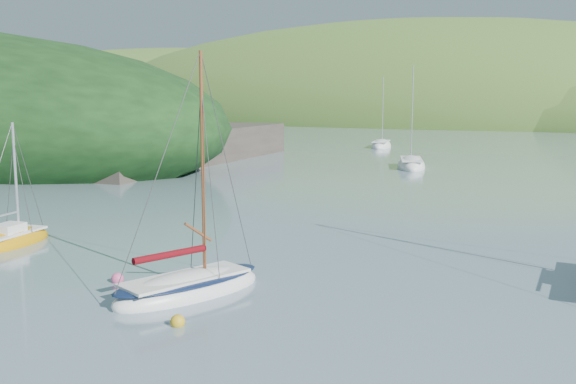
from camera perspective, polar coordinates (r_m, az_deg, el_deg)
The scene contains 7 objects.
ground at distance 23.90m, azimuth -12.00°, elevation -8.20°, with size 700.00×700.00×0.00m, color slate.
shoreline_hills at distance 190.74m, azimuth 24.09°, elevation 5.68°, with size 690.00×135.00×56.00m.
daysailer_white at distance 22.72m, azimuth -8.84°, elevation -8.44°, with size 3.60×6.16×8.92m.
sailboat_yellow at distance 32.35m, azimuth -23.40°, elevation -4.05°, with size 2.90×4.94×6.16m.
distant_sloop_a at distance 63.12m, azimuth 10.89°, elevation 2.30°, with size 5.36×7.87×10.63m.
distant_sloop_c at distance 88.13m, azimuth 8.29°, elevation 4.06°, with size 4.47×7.61×10.26m.
mooring_buoys at distance 21.79m, azimuth 0.42°, elevation -9.32°, with size 16.80×10.27×0.46m.
Camera 1 is at (15.95, -16.47, 6.77)m, focal length 40.00 mm.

